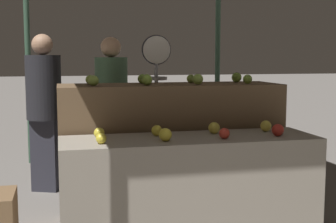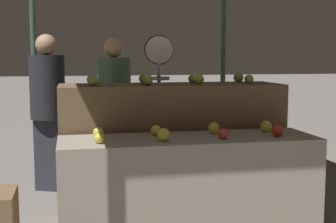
% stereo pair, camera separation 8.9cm
% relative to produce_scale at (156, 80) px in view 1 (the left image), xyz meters
% --- Properties ---
extents(display_counter_front, '(1.81, 0.55, 0.80)m').
position_rel_produce_scale_xyz_m(display_counter_front, '(-0.03, -1.28, -0.74)').
color(display_counter_front, gray).
rests_on(display_counter_front, ground_plane).
extents(display_counter_back, '(1.81, 0.55, 1.13)m').
position_rel_produce_scale_xyz_m(display_counter_back, '(-0.03, -0.68, -0.57)').
color(display_counter_back, brown).
rests_on(display_counter_back, ground_plane).
extents(apple_front_0, '(0.07, 0.07, 0.07)m').
position_rel_produce_scale_xyz_m(apple_front_0, '(-0.66, -1.39, -0.31)').
color(apple_front_0, gold).
rests_on(apple_front_0, display_counter_front).
extents(apple_front_1, '(0.09, 0.09, 0.09)m').
position_rel_produce_scale_xyz_m(apple_front_1, '(-0.23, -1.39, -0.30)').
color(apple_front_1, gold).
rests_on(apple_front_1, display_counter_front).
extents(apple_front_2, '(0.08, 0.08, 0.08)m').
position_rel_produce_scale_xyz_m(apple_front_2, '(0.18, -1.39, -0.31)').
color(apple_front_2, red).
rests_on(apple_front_2, display_counter_front).
extents(apple_front_3, '(0.09, 0.09, 0.09)m').
position_rel_produce_scale_xyz_m(apple_front_3, '(0.59, -1.38, -0.30)').
color(apple_front_3, '#AD281E').
rests_on(apple_front_3, display_counter_front).
extents(apple_front_4, '(0.08, 0.08, 0.08)m').
position_rel_produce_scale_xyz_m(apple_front_4, '(-0.65, -1.18, -0.31)').
color(apple_front_4, gold).
rests_on(apple_front_4, display_counter_front).
extents(apple_front_5, '(0.08, 0.08, 0.08)m').
position_rel_produce_scale_xyz_m(apple_front_5, '(-0.24, -1.17, -0.30)').
color(apple_front_5, gold).
rests_on(apple_front_5, display_counter_front).
extents(apple_front_6, '(0.09, 0.09, 0.09)m').
position_rel_produce_scale_xyz_m(apple_front_6, '(0.19, -1.17, -0.30)').
color(apple_front_6, gold).
rests_on(apple_front_6, display_counter_front).
extents(apple_front_7, '(0.08, 0.08, 0.08)m').
position_rel_produce_scale_xyz_m(apple_front_7, '(0.60, -1.17, -0.30)').
color(apple_front_7, gold).
rests_on(apple_front_7, display_counter_front).
extents(apple_back_0, '(0.08, 0.08, 0.08)m').
position_rel_produce_scale_xyz_m(apple_back_0, '(-0.66, -0.78, 0.04)').
color(apple_back_0, '#8EB247').
rests_on(apple_back_0, display_counter_back).
extents(apple_back_1, '(0.09, 0.09, 0.09)m').
position_rel_produce_scale_xyz_m(apple_back_1, '(-0.24, -0.79, 0.04)').
color(apple_back_1, '#84AD3D').
rests_on(apple_back_1, display_counter_back).
extents(apple_back_2, '(0.09, 0.09, 0.09)m').
position_rel_produce_scale_xyz_m(apple_back_2, '(0.17, -0.80, 0.04)').
color(apple_back_2, '#8EB247').
rests_on(apple_back_2, display_counter_back).
extents(apple_back_3, '(0.08, 0.08, 0.08)m').
position_rel_produce_scale_xyz_m(apple_back_3, '(0.61, -0.78, 0.03)').
color(apple_back_3, '#84AD3D').
rests_on(apple_back_3, display_counter_back).
extents(apple_back_4, '(0.08, 0.08, 0.08)m').
position_rel_produce_scale_xyz_m(apple_back_4, '(-0.67, -0.58, 0.03)').
color(apple_back_4, '#8EB247').
rests_on(apple_back_4, display_counter_back).
extents(apple_back_5, '(0.08, 0.08, 0.08)m').
position_rel_produce_scale_xyz_m(apple_back_5, '(-0.24, -0.57, 0.04)').
color(apple_back_5, '#7AA338').
rests_on(apple_back_5, display_counter_back).
extents(apple_back_6, '(0.07, 0.07, 0.07)m').
position_rel_produce_scale_xyz_m(apple_back_6, '(0.18, -0.56, 0.03)').
color(apple_back_6, '#8EB247').
rests_on(apple_back_6, display_counter_back).
extents(apple_back_7, '(0.09, 0.09, 0.09)m').
position_rel_produce_scale_xyz_m(apple_back_7, '(0.59, -0.57, 0.04)').
color(apple_back_7, '#7AA338').
rests_on(apple_back_7, display_counter_back).
extents(produce_scale, '(0.28, 0.20, 1.56)m').
position_rel_produce_scale_xyz_m(produce_scale, '(0.00, 0.00, 0.00)').
color(produce_scale, '#99999E').
rests_on(produce_scale, ground_plane).
extents(person_vendor_at_scale, '(0.42, 0.42, 1.55)m').
position_rel_produce_scale_xyz_m(person_vendor_at_scale, '(-0.40, 0.33, -0.24)').
color(person_vendor_at_scale, '#2D2D38').
rests_on(person_vendor_at_scale, ground_plane).
extents(person_customer_left, '(0.45, 0.45, 1.58)m').
position_rel_produce_scale_xyz_m(person_customer_left, '(-1.06, 0.41, -0.23)').
color(person_customer_left, '#2D2D38').
rests_on(person_customer_left, ground_plane).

